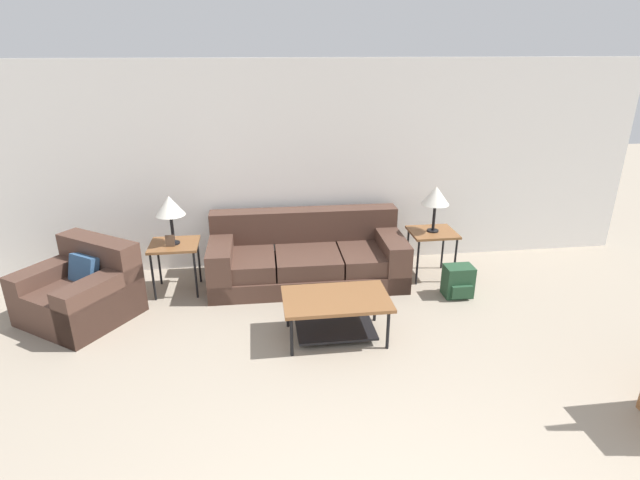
% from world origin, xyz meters
% --- Properties ---
extents(wall_back, '(8.78, 0.06, 2.60)m').
position_xyz_m(wall_back, '(0.00, 4.77, 1.30)').
color(wall_back, white).
rests_on(wall_back, ground_plane).
extents(couch, '(2.35, 1.03, 0.82)m').
position_xyz_m(couch, '(-0.07, 4.19, 0.29)').
color(couch, '#4C3328').
rests_on(couch, ground_plane).
extents(armchair, '(1.36, 1.34, 0.80)m').
position_xyz_m(armchair, '(-2.54, 3.61, 0.29)').
color(armchair, '#4C3328').
rests_on(armchair, ground_plane).
extents(coffee_table, '(1.04, 0.65, 0.45)m').
position_xyz_m(coffee_table, '(0.08, 2.84, 0.33)').
color(coffee_table, brown).
rests_on(coffee_table, ground_plane).
extents(side_table_left, '(0.55, 0.50, 0.60)m').
position_xyz_m(side_table_left, '(-1.61, 4.09, 0.54)').
color(side_table_left, brown).
rests_on(side_table_left, ground_plane).
extents(side_table_right, '(0.55, 0.50, 0.60)m').
position_xyz_m(side_table_right, '(1.48, 4.09, 0.54)').
color(side_table_right, brown).
rests_on(side_table_right, ground_plane).
extents(table_lamp_left, '(0.33, 0.33, 0.57)m').
position_xyz_m(table_lamp_left, '(-1.61, 4.09, 1.05)').
color(table_lamp_left, black).
rests_on(table_lamp_left, side_table_left).
extents(table_lamp_right, '(0.33, 0.33, 0.57)m').
position_xyz_m(table_lamp_right, '(1.48, 4.09, 1.05)').
color(table_lamp_right, black).
rests_on(table_lamp_right, side_table_right).
extents(backpack, '(0.32, 0.31, 0.37)m').
position_xyz_m(backpack, '(1.63, 3.53, 0.18)').
color(backpack, '#23472D').
rests_on(backpack, ground_plane).
extents(picture_frame, '(0.10, 0.04, 0.13)m').
position_xyz_m(picture_frame, '(-1.64, 4.02, 0.67)').
color(picture_frame, '#4C3828').
rests_on(picture_frame, side_table_left).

